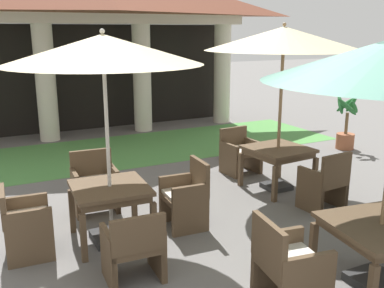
{
  "coord_description": "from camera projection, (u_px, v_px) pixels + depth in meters",
  "views": [
    {
      "loc": [
        -2.88,
        -2.5,
        2.62
      ],
      "look_at": [
        -0.03,
        3.14,
        0.99
      ],
      "focal_mm": 41.45,
      "sensor_mm": 36.0,
      "label": 1
    }
  ],
  "objects": [
    {
      "name": "background_pavilion",
      "position": [
        91.0,
        1.0,
        10.66
      ],
      "size": [
        8.51,
        2.92,
        4.32
      ],
      "color": "beige",
      "rests_on": "ground"
    },
    {
      "name": "lawn_strip",
      "position": [
        120.0,
        150.0,
        9.91
      ],
      "size": [
        10.31,
        2.77,
        0.01
      ],
      "primitive_type": "cube",
      "color": "#519347",
      "rests_on": "ground"
    },
    {
      "name": "patio_table_near_foreground",
      "position": [
        278.0,
        153.0,
        7.4
      ],
      "size": [
        1.01,
        1.01,
        0.72
      ],
      "rotation": [
        0.0,
        0.0,
        0.08
      ],
      "color": "brown",
      "rests_on": "ground"
    },
    {
      "name": "patio_umbrella_near_foreground",
      "position": [
        284.0,
        40.0,
        6.94
      ],
      "size": [
        2.51,
        2.51,
        2.73
      ],
      "color": "#2D2D2D",
      "rests_on": "ground"
    },
    {
      "name": "patio_chair_near_foreground_south",
      "position": [
        325.0,
        182.0,
        6.59
      ],
      "size": [
        0.63,
        0.55,
        0.9
      ],
      "rotation": [
        0.0,
        0.0,
        0.08
      ],
      "color": "brown",
      "rests_on": "ground"
    },
    {
      "name": "patio_chair_near_foreground_north",
      "position": [
        240.0,
        152.0,
        8.32
      ],
      "size": [
        0.66,
        0.6,
        0.84
      ],
      "rotation": [
        0.0,
        0.0,
        -3.06
      ],
      "color": "brown",
      "rests_on": "ground"
    },
    {
      "name": "patio_table_mid_left",
      "position": [
        110.0,
        193.0,
        5.56
      ],
      "size": [
        0.97,
        0.97,
        0.73
      ],
      "rotation": [
        0.0,
        0.0,
        -0.06
      ],
      "color": "brown",
      "rests_on": "ground"
    },
    {
      "name": "patio_umbrella_mid_left",
      "position": [
        103.0,
        52.0,
        5.12
      ],
      "size": [
        2.35,
        2.35,
        2.64
      ],
      "color": "#2D2D2D",
      "rests_on": "ground"
    },
    {
      "name": "patio_chair_mid_left_east",
      "position": [
        186.0,
        197.0,
        6.01
      ],
      "size": [
        0.56,
        0.59,
        0.92
      ],
      "rotation": [
        0.0,
        0.0,
        1.51
      ],
      "color": "brown",
      "rests_on": "ground"
    },
    {
      "name": "patio_chair_mid_left_west",
      "position": [
        25.0,
        223.0,
        5.21
      ],
      "size": [
        0.57,
        0.6,
        0.86
      ],
      "rotation": [
        0.0,
        0.0,
        -1.63
      ],
      "color": "brown",
      "rests_on": "ground"
    },
    {
      "name": "patio_chair_mid_left_north",
      "position": [
        94.0,
        184.0,
        6.53
      ],
      "size": [
        0.66,
        0.53,
        0.9
      ],
      "rotation": [
        0.0,
        0.0,
        -3.2
      ],
      "color": "brown",
      "rests_on": "ground"
    },
    {
      "name": "patio_chair_mid_left_south",
      "position": [
        134.0,
        247.0,
        4.7
      ],
      "size": [
        0.63,
        0.55,
        0.81
      ],
      "rotation": [
        0.0,
        0.0,
        -0.06
      ],
      "color": "brown",
      "rests_on": "ground"
    },
    {
      "name": "patio_table_mid_right",
      "position": [
        381.0,
        232.0,
        4.54
      ],
      "size": [
        1.14,
        1.14,
        0.7
      ],
      "rotation": [
        0.0,
        0.0,
        -0.14
      ],
      "color": "brown",
      "rests_on": "ground"
    },
    {
      "name": "patio_chair_mid_right_west",
      "position": [
        288.0,
        266.0,
        4.26
      ],
      "size": [
        0.65,
        0.68,
        0.91
      ],
      "rotation": [
        0.0,
        0.0,
        -1.71
      ],
      "color": "brown",
      "rests_on": "ground"
    },
    {
      "name": "potted_palm_right_edge",
      "position": [
        346.0,
        130.0,
        9.98
      ],
      "size": [
        0.63,
        0.64,
        1.25
      ],
      "color": "#995638",
      "rests_on": "ground"
    },
    {
      "name": "terracotta_urn",
      "position": [
        227.0,
        152.0,
        9.28
      ],
      "size": [
        0.27,
        0.27,
        0.36
      ],
      "color": "#9E5633",
      "rests_on": "ground"
    }
  ]
}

